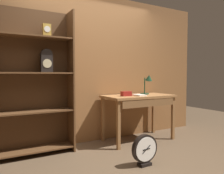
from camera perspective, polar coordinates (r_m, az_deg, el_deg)
The scene contains 8 objects.
ground_plane at distance 3.02m, azimuth 5.19°, elevation -19.86°, with size 10.00×10.00×0.00m, color brown.
back_wood_panel at distance 3.93m, azimuth -5.68°, elevation 4.88°, with size 4.80×0.05×2.60m, color brown.
bookshelf at distance 3.39m, azimuth -22.91°, elevation 1.25°, with size 1.46×0.33×2.15m.
workbench at distance 3.99m, azimuth 7.06°, elevation -3.56°, with size 1.26×0.64×0.82m.
desk_lamp at distance 4.18m, azimuth 9.20°, elevation 1.38°, with size 0.23×0.23×0.38m.
toolbox_small at distance 3.81m, azimuth 3.68°, elevation -1.73°, with size 0.18×0.10×0.08m, color maroon.
open_repair_manual at distance 3.86m, azimuth 7.02°, elevation -2.09°, with size 0.16×0.22×0.03m, color silver.
round_clock_large at distance 3.00m, azimuth 8.44°, elevation -15.73°, with size 0.37×0.11×0.41m.
Camera 1 is at (-1.58, -2.28, 1.17)m, focal length 35.41 mm.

